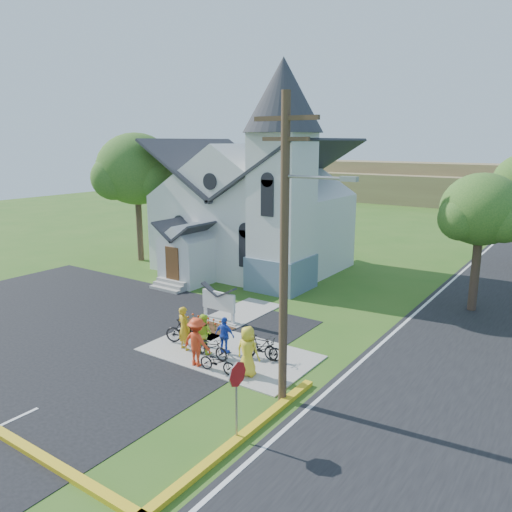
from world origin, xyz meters
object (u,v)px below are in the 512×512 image
Objects in this scene: church_sign at (219,301)px; cyclist_2 at (225,335)px; cyclist_0 at (184,328)px; bike_3 at (260,347)px; bike_1 at (185,331)px; cyclist_3 at (197,342)px; cyclist_4 at (248,351)px; utility_pole at (286,244)px; bike_2 at (218,362)px; bike_4 at (262,349)px; cyclist_1 at (203,333)px; stop_sign at (237,384)px; bike_0 at (211,347)px.

cyclist_2 is at bearing -47.57° from church_sign.
bike_3 is at bearing -149.68° from cyclist_0.
cyclist_0 is 1.04× the size of bike_1.
cyclist_4 is at bearing -168.56° from cyclist_3.
bike_2 is (-3.12, 0.34, -4.94)m from utility_pole.
cyclist_0 is at bearing 90.34° from bike_4.
church_sign is 4.88m from bike_4.
cyclist_2 is (2.00, 0.18, 0.23)m from bike_1.
cyclist_1 is at bearing 28.48° from cyclist_2.
church_sign is 9.97m from stop_sign.
cyclist_2 reaches higher than bike_4.
utility_pole is 5.39× the size of cyclist_0.
cyclist_1 is at bearing -156.65° from cyclist_0.
cyclist_3 is at bearing 117.02° from cyclist_1.
stop_sign is 5.92m from bike_0.
cyclist_3 reaches higher than cyclist_1.
bike_2 is at bearing -51.71° from church_sign.
bike_4 is (1.60, 0.34, -0.32)m from cyclist_2.
cyclist_4 is (3.93, -0.90, 0.41)m from bike_1.
church_sign is 1.29× the size of bike_4.
bike_4 is at bearing 116.53° from stop_sign.
church_sign is 1.36× the size of bike_3.
cyclist_0 is at bearing -30.72° from cyclist_3.
cyclist_0 is at bearing -162.52° from bike_1.
cyclist_0 is 1.76m from cyclist_2.
bike_3 reaches higher than bike_2.
bike_1 is at bearing -17.40° from cyclist_4.
bike_3 is at bearing 137.71° from utility_pole.
stop_sign is 1.29× the size of cyclist_3.
cyclist_0 is at bearing 17.53° from cyclist_2.
cyclist_1 is 0.98× the size of bike_4.
bike_0 is (2.38, -3.49, -0.52)m from church_sign.
utility_pole is at bearing 150.14° from cyclist_2.
cyclist_1 is 2.50m from bike_4.
utility_pole is 5.88× the size of bike_4.
stop_sign is at bearing -170.32° from bike_4.
church_sign is 1.41× the size of bike_2.
cyclist_3 is at bearing 174.88° from utility_pole.
bike_2 is at bearing 19.19° from cyclist_4.
bike_0 is at bearing 117.59° from bike_3.
church_sign is 1.16× the size of cyclist_4.
cyclist_0 reaches higher than bike_4.
utility_pole is 6.51× the size of cyclist_2.
bike_0 is 1.05× the size of cyclist_1.
cyclist_1 is at bearing 163.29° from utility_pole.
church_sign is at bearing -52.10° from cyclist_2.
utility_pole is 6.02× the size of cyclist_1.
bike_1 is at bearing 144.00° from stop_sign.
bike_1 reaches higher than bike_3.
utility_pole is 7.88m from bike_1.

